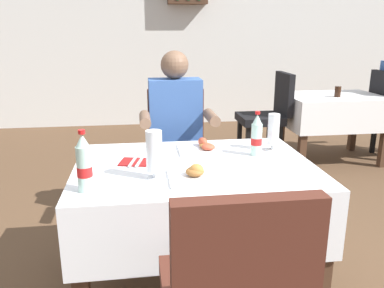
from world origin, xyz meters
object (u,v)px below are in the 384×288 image
at_px(main_dining_table, 195,193).
at_px(beer_glass_left, 154,155).
at_px(background_chair_left, 268,112).
at_px(napkin_cutlery_set, 137,162).
at_px(cola_bottle_primary, 257,136).
at_px(background_table_tumbler, 338,92).
at_px(plate_far_diner, 202,147).
at_px(beer_glass_middle, 273,132).
at_px(cola_bottle_secondary, 84,165).
at_px(plate_near_camera, 195,175).
at_px(chair_far_diner_seat, 178,149).
at_px(seated_diner_far, 176,132).
at_px(background_dining_table, 332,112).

relative_size(main_dining_table, beer_glass_left, 5.33).
bearing_deg(background_chair_left, napkin_cutlery_set, -125.04).
xyz_separation_m(beer_glass_left, napkin_cutlery_set, (-0.08, 0.24, -0.11)).
relative_size(cola_bottle_primary, background_table_tumbler, 2.25).
xyz_separation_m(plate_far_diner, beer_glass_middle, (0.40, -0.06, 0.09)).
relative_size(cola_bottle_secondary, background_chair_left, 0.28).
height_order(plate_near_camera, background_chair_left, background_chair_left).
relative_size(chair_far_diner_seat, seated_diner_far, 0.77).
bearing_deg(napkin_cutlery_set, cola_bottle_secondary, -121.84).
xyz_separation_m(cola_bottle_secondary, background_table_tumbler, (2.30, 2.22, -0.06)).
relative_size(napkin_cutlery_set, background_dining_table, 0.19).
distance_m(beer_glass_middle, cola_bottle_secondary, 1.10).
height_order(main_dining_table, cola_bottle_primary, cola_bottle_primary).
distance_m(seated_diner_far, cola_bottle_secondary, 1.13).
distance_m(seated_diner_far, background_dining_table, 2.26).
relative_size(chair_far_diner_seat, beer_glass_middle, 4.55).
bearing_deg(napkin_cutlery_set, background_dining_table, 43.21).
distance_m(seated_diner_far, background_table_tumbler, 2.18).
bearing_deg(seated_diner_far, beer_glass_left, -101.87).
bearing_deg(background_dining_table, napkin_cutlery_set, -136.79).
distance_m(main_dining_table, plate_near_camera, 0.27).
bearing_deg(background_dining_table, beer_glass_left, -132.38).
distance_m(beer_glass_middle, cola_bottle_primary, 0.15).
distance_m(plate_near_camera, plate_far_diner, 0.46).
height_order(seated_diner_far, plate_far_diner, seated_diner_far).
xyz_separation_m(chair_far_diner_seat, background_dining_table, (1.81, 1.20, -0.01)).
relative_size(main_dining_table, plate_near_camera, 5.12).
bearing_deg(plate_far_diner, plate_near_camera, -103.35).
bearing_deg(napkin_cutlery_set, plate_near_camera, -44.98).
relative_size(plate_far_diner, cola_bottle_primary, 0.94).
distance_m(main_dining_table, cola_bottle_secondary, 0.65).
height_order(napkin_cutlery_set, background_chair_left, background_chair_left).
xyz_separation_m(plate_far_diner, background_table_tumbler, (1.71, 1.69, 0.04)).
xyz_separation_m(beer_glass_middle, background_chair_left, (0.61, 1.85, -0.28)).
bearing_deg(seated_diner_far, beer_glass_middle, -47.23).
xyz_separation_m(beer_glass_left, cola_bottle_primary, (0.57, 0.28, -0.01)).
height_order(plate_far_diner, napkin_cutlery_set, plate_far_diner).
distance_m(beer_glass_middle, background_dining_table, 2.30).
relative_size(main_dining_table, background_dining_table, 1.20).
relative_size(chair_far_diner_seat, napkin_cutlery_set, 4.94).
bearing_deg(cola_bottle_primary, cola_bottle_secondary, -155.81).
xyz_separation_m(plate_near_camera, beer_glass_left, (-0.19, 0.03, 0.10)).
xyz_separation_m(cola_bottle_primary, background_chair_left, (0.73, 1.93, -0.28)).
bearing_deg(plate_far_diner, beer_glass_left, -124.99).
bearing_deg(main_dining_table, cola_bottle_primary, 16.49).
height_order(chair_far_diner_seat, beer_glass_middle, chair_far_diner_seat).
bearing_deg(background_table_tumbler, seated_diner_far, -146.42).
bearing_deg(cola_bottle_secondary, cola_bottle_primary, 24.19).
relative_size(beer_glass_left, background_chair_left, 0.24).
bearing_deg(main_dining_table, seated_diner_far, 91.86).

